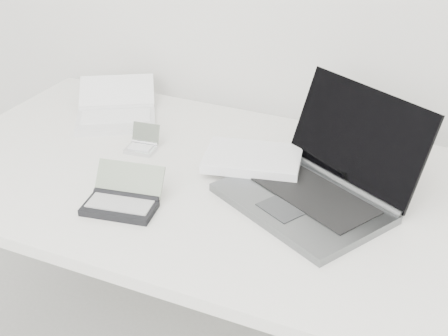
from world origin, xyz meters
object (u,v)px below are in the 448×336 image
at_px(desk, 242,202).
at_px(netbook_open_white, 116,112).
at_px(palmtop_charcoal, 122,200).
at_px(laptop_large, 301,177).

bearing_deg(desk, netbook_open_white, 157.68).
relative_size(netbook_open_white, palmtop_charcoal, 1.98).
height_order(laptop_large, netbook_open_white, laptop_large).
bearing_deg(netbook_open_white, desk, -53.08).
distance_m(netbook_open_white, palmtop_charcoal, 0.48).
height_order(laptop_large, palmtop_charcoal, laptop_large).
bearing_deg(laptop_large, palmtop_charcoal, -118.16).
bearing_deg(palmtop_charcoal, netbook_open_white, 114.91).
bearing_deg(netbook_open_white, palmtop_charcoal, -86.11).
xyz_separation_m(laptop_large, netbook_open_white, (-0.61, 0.17, -0.02)).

